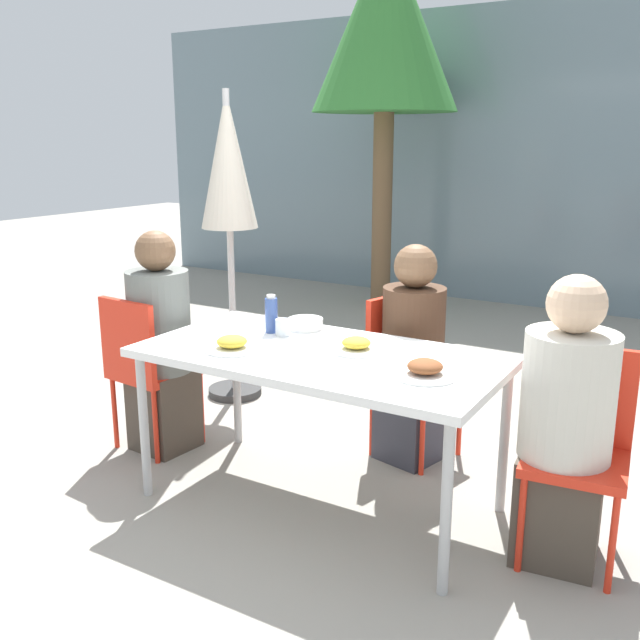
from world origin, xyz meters
TOP-DOWN VIEW (x-y plane):
  - ground_plane at (0.00, 0.00)m, footprint 24.00×24.00m
  - building_facade at (0.00, 4.77)m, footprint 10.00×0.20m
  - dining_table at (0.00, 0.00)m, footprint 1.66×0.85m
  - chair_left at (-1.14, 0.02)m, footprint 0.43×0.43m
  - person_left at (-1.08, 0.10)m, footprint 0.34×0.34m
  - chair_right at (1.12, 0.20)m, footprint 0.44×0.44m
  - person_right at (1.08, 0.11)m, footprint 0.37×0.37m
  - chair_far at (0.10, 0.75)m, footprint 0.48×0.48m
  - person_far at (0.17, 0.68)m, footprint 0.36×0.36m
  - closed_umbrella at (-1.26, 0.98)m, footprint 0.36×0.36m
  - plate_0 at (-0.36, -0.18)m, footprint 0.25×0.25m
  - plate_1 at (0.14, 0.09)m, footprint 0.24×0.24m
  - plate_2 at (0.55, -0.08)m, footprint 0.27×0.27m
  - bottle at (-0.38, 0.17)m, footprint 0.06×0.06m
  - drinking_cup at (-0.30, 0.14)m, footprint 0.07×0.07m
  - salad_bowl at (-0.27, 0.31)m, footprint 0.18×0.18m
  - tree_behind_left at (-1.57, 3.85)m, footprint 1.42×1.42m

SIDE VIEW (x-z plane):
  - ground_plane at x=0.00m, z-range 0.00..0.00m
  - chair_left at x=-1.14m, z-range 0.08..0.96m
  - chair_right at x=1.12m, z-range 0.08..0.96m
  - chair_far at x=0.10m, z-range 0.08..0.96m
  - person_far at x=0.17m, z-range -0.03..1.15m
  - person_right at x=1.08m, z-range -0.04..1.17m
  - person_left at x=-1.08m, z-range -0.03..1.20m
  - dining_table at x=0.00m, z-range 0.33..1.08m
  - plate_1 at x=0.14m, z-range 0.75..0.82m
  - plate_0 at x=-0.36m, z-range 0.75..0.82m
  - salad_bowl at x=-0.27m, z-range 0.76..0.81m
  - plate_2 at x=0.55m, z-range 0.75..0.82m
  - drinking_cup at x=-0.30m, z-range 0.76..0.84m
  - bottle at x=-0.38m, z-range 0.75..0.95m
  - closed_umbrella at x=-1.26m, z-range 0.47..2.47m
  - building_facade at x=0.00m, z-range 0.00..3.00m
  - tree_behind_left at x=-1.57m, z-range 0.93..4.54m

